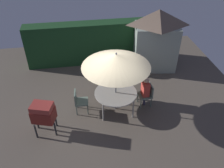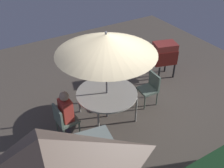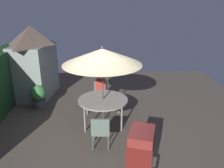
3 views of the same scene
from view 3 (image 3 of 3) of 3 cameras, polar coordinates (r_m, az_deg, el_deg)
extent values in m
plane|color=brown|center=(7.01, -2.73, -10.60)|extent=(11.00, 11.00, 0.00)
cube|color=gray|center=(9.28, -18.96, 3.20)|extent=(2.01, 1.48, 2.07)
pyramid|color=brown|center=(8.99, -19.99, 11.62)|extent=(2.13, 1.57, 0.69)
cube|color=slate|center=(9.62, -22.21, 1.94)|extent=(0.78, 0.14, 1.62)
cylinder|color=#B2ADA3|center=(6.89, -2.33, -4.03)|extent=(1.53, 1.53, 0.04)
cylinder|color=gray|center=(6.61, 2.46, -8.95)|extent=(0.05, 0.05, 0.74)
cylinder|color=gray|center=(7.56, 1.76, -4.96)|extent=(0.05, 0.05, 0.74)
cylinder|color=gray|center=(6.61, -6.94, -9.10)|extent=(0.05, 0.05, 0.74)
cylinder|color=gray|center=(7.56, -6.40, -5.10)|extent=(0.05, 0.05, 0.74)
cylinder|color=#4C4C51|center=(6.73, -2.38, -0.83)|extent=(0.04, 0.04, 2.35)
cone|color=beige|center=(6.45, -2.50, 7.01)|extent=(2.32, 2.32, 0.46)
sphere|color=#4C4C51|center=(6.39, -2.54, 9.27)|extent=(0.06, 0.06, 0.06)
cube|color=maroon|center=(4.80, 7.43, -16.02)|extent=(0.82, 0.68, 0.45)
cube|color=maroon|center=(4.62, 7.62, -12.77)|extent=(0.77, 0.65, 0.20)
cylinder|color=#262628|center=(5.38, 8.92, -18.21)|extent=(0.06, 0.06, 0.55)
cylinder|color=#262628|center=(5.32, 4.24, -18.50)|extent=(0.06, 0.06, 0.55)
cube|color=slate|center=(8.04, -2.85, -2.75)|extent=(0.49, 0.49, 0.06)
cube|color=slate|center=(8.15, -2.97, -0.72)|extent=(0.08, 0.46, 0.45)
cylinder|color=#516155|center=(8.32, -1.53, -3.58)|extent=(0.04, 0.04, 0.45)
cylinder|color=#516155|center=(8.30, -4.29, -3.69)|extent=(0.04, 0.04, 0.45)
cylinder|color=#516155|center=(7.96, -1.29, -4.75)|extent=(0.04, 0.04, 0.45)
cylinder|color=#516155|center=(7.94, -4.18, -4.87)|extent=(0.04, 0.04, 0.45)
cube|color=slate|center=(5.95, -2.86, -11.73)|extent=(0.48, 0.48, 0.06)
cube|color=slate|center=(5.65, -3.02, -10.94)|extent=(0.08, 0.46, 0.45)
cylinder|color=#516155|center=(5.92, -4.93, -14.57)|extent=(0.04, 0.04, 0.45)
cylinder|color=#516155|center=(5.90, -0.93, -14.64)|extent=(0.04, 0.04, 0.45)
cylinder|color=#516155|center=(6.25, -4.59, -12.47)|extent=(0.04, 0.04, 0.45)
cylinder|color=#516155|center=(6.23, -0.84, -12.52)|extent=(0.04, 0.04, 0.45)
cylinder|color=#4C4C51|center=(8.48, -17.95, -4.66)|extent=(0.45, 0.45, 0.32)
sphere|color=#3D8442|center=(8.32, -18.24, -2.16)|extent=(0.57, 0.57, 0.57)
cube|color=#CC3D33|center=(7.92, -2.89, -0.72)|extent=(0.26, 0.35, 0.55)
sphere|color=tan|center=(7.79, -2.94, 1.99)|extent=(0.22, 0.22, 0.22)
cylinder|color=#383347|center=(8.12, -2.83, -4.11)|extent=(0.10, 0.10, 0.48)
camera|label=1|loc=(8.66, 56.21, 29.33)|focal=38.00mm
camera|label=2|loc=(9.93, -32.45, 23.39)|focal=41.63mm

